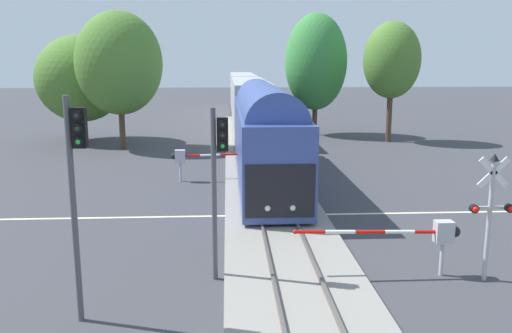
{
  "coord_description": "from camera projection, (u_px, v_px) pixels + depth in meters",
  "views": [
    {
      "loc": [
        -2.05,
        -22.58,
        6.77
      ],
      "look_at": [
        -0.77,
        1.05,
        2.0
      ],
      "focal_mm": 37.29,
      "sensor_mm": 36.0,
      "label": 1
    }
  ],
  "objects": [
    {
      "name": "crossing_signal_mast",
      "position": [
        491.0,
        204.0,
        16.12
      ],
      "size": [
        1.36,
        0.44,
        4.02
      ],
      "color": "#B2B2B7",
      "rests_on": "ground"
    },
    {
      "name": "pine_left_background",
      "position": [
        81.0,
        79.0,
        44.02
      ],
      "size": [
        7.37,
        7.37,
        8.8
      ],
      "color": "brown",
      "rests_on": "ground"
    },
    {
      "name": "ground_plane",
      "position": [
        275.0,
        215.0,
        23.55
      ],
      "size": [
        220.0,
        220.0,
        0.0
      ],
      "primitive_type": "plane",
      "color": "#3D3D42"
    },
    {
      "name": "traffic_signal_near_left",
      "position": [
        76.0,
        174.0,
        13.26
      ],
      "size": [
        0.53,
        0.38,
        5.92
      ],
      "color": "#4C4C51",
      "rests_on": "ground"
    },
    {
      "name": "road_centre_stripe",
      "position": [
        275.0,
        215.0,
        23.55
      ],
      "size": [
        44.0,
        0.2,
        0.01
      ],
      "color": "beige",
      "rests_on": "ground"
    },
    {
      "name": "traffic_signal_median",
      "position": [
        218.0,
        167.0,
        15.98
      ],
      "size": [
        0.53,
        0.38,
        5.38
      ],
      "color": "#4C4C51",
      "rests_on": "ground"
    },
    {
      "name": "railway_track",
      "position": [
        275.0,
        213.0,
        23.53
      ],
      "size": [
        4.4,
        80.0,
        0.32
      ],
      "color": "gray",
      "rests_on": "ground"
    },
    {
      "name": "oak_behind_train",
      "position": [
        119.0,
        63.0,
        39.93
      ],
      "size": [
        6.5,
        6.5,
        10.37
      ],
      "color": "#4C3828",
      "rests_on": "ground"
    },
    {
      "name": "elm_centre_background",
      "position": [
        316.0,
        62.0,
        47.42
      ],
      "size": [
        5.53,
        5.53,
        10.84
      ],
      "color": "#4C3828",
      "rests_on": "ground"
    },
    {
      "name": "oak_far_right",
      "position": [
        392.0,
        60.0,
        43.32
      ],
      "size": [
        4.64,
        4.64,
        9.85
      ],
      "color": "#4C3828",
      "rests_on": "ground"
    },
    {
      "name": "crossing_gate_near",
      "position": [
        427.0,
        234.0,
        16.7
      ],
      "size": [
        5.31,
        0.4,
        1.8
      ],
      "color": "#B7B7BC",
      "rests_on": "ground"
    },
    {
      "name": "crossing_gate_far",
      "position": [
        193.0,
        157.0,
        29.85
      ],
      "size": [
        6.2,
        0.4,
        1.8
      ],
      "color": "#B7B7BC",
      "rests_on": "ground"
    },
    {
      "name": "commuter_train",
      "position": [
        250.0,
        105.0,
        48.35
      ],
      "size": [
        3.04,
        60.61,
        5.16
      ],
      "color": "#384C93",
      "rests_on": "railway_track"
    }
  ]
}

